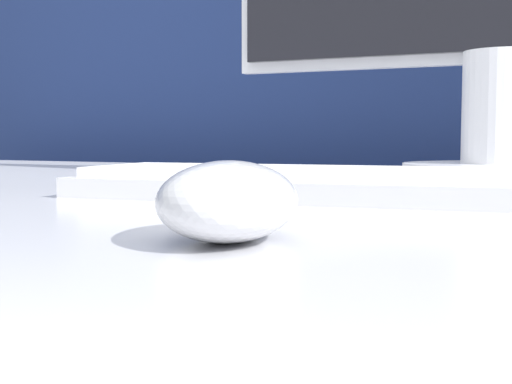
{
  "coord_description": "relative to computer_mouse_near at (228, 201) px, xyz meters",
  "views": [
    {
      "loc": [
        0.21,
        -0.48,
        0.8
      ],
      "look_at": [
        0.06,
        -0.16,
        0.77
      ],
      "focal_mm": 50.0,
      "sensor_mm": 36.0,
      "label": 1
    }
  ],
  "objects": [
    {
      "name": "partition_panel",
      "position": [
        -0.06,
        0.9,
        -0.18
      ],
      "size": [
        5.0,
        0.03,
        1.17
      ],
      "color": "navy",
      "rests_on": "ground_plane"
    },
    {
      "name": "keyboard",
      "position": [
        -0.01,
        0.23,
        -0.01
      ],
      "size": [
        0.46,
        0.18,
        0.02
      ],
      "rotation": [
        0.0,
        0.0,
        0.11
      ],
      "color": "silver",
      "rests_on": "desk"
    },
    {
      "name": "computer_mouse_near",
      "position": [
        0.0,
        0.0,
        0.0
      ],
      "size": [
        0.09,
        0.12,
        0.04
      ],
      "rotation": [
        0.0,
        0.0,
        0.32
      ],
      "color": "silver",
      "rests_on": "desk"
    }
  ]
}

